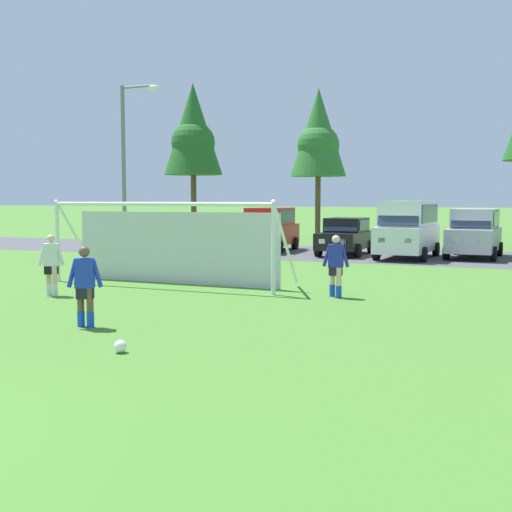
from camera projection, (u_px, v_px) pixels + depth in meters
ground_plane at (275, 282)px, 20.30m from camera, size 400.00×400.00×0.00m
parking_lot_strip at (360, 254)px, 30.32m from camera, size 52.00×8.40×0.01m
soccer_ball at (120, 346)px, 10.87m from camera, size 0.22×0.22×0.22m
soccer_goal at (171, 242)px, 19.56m from camera, size 7.44×2.00×2.57m
player_striker_near at (85, 287)px, 13.01m from camera, size 0.72×0.40×1.64m
player_midfield_center at (51, 265)px, 17.30m from camera, size 0.72×0.39×1.64m
player_defender_far at (336, 266)px, 16.99m from camera, size 0.75×0.31×1.64m
parked_car_slot_far_left at (149, 232)px, 33.53m from camera, size 2.12×4.25×1.72m
parked_car_slot_left at (212, 233)px, 33.21m from camera, size 2.11×4.24×1.72m
parked_car_slot_center_left at (269, 229)px, 32.22m from camera, size 2.39×4.73×2.16m
parked_car_slot_center at (346, 236)px, 29.96m from camera, size 2.04×4.20×1.72m
parked_car_slot_center_right at (408, 228)px, 28.29m from camera, size 2.33×4.87×2.52m
parked_car_slot_right at (475, 233)px, 28.52m from camera, size 2.28×4.67×2.16m
tree_left_edge at (193, 132)px, 41.57m from camera, size 3.75×3.75×10.01m
tree_mid_left at (318, 135)px, 42.45m from camera, size 3.69×3.69×9.84m
street_lamp at (127, 169)px, 28.71m from camera, size 2.00×0.32×7.57m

